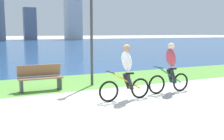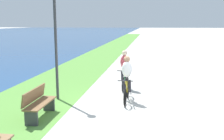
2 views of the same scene
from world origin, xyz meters
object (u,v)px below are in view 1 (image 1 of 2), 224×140
cyclist_lead (126,73)px  cyclist_trailing (170,68)px  bench_far_along_path (40,78)px  lamppost_tall (91,12)px

cyclist_lead → cyclist_trailing: size_ratio=1.01×
bench_far_along_path → lamppost_tall: lamppost_tall is taller
bench_far_along_path → lamppost_tall: size_ratio=0.35×
cyclist_lead → bench_far_along_path: cyclist_lead is taller
bench_far_along_path → lamppost_tall: bearing=3.4°
bench_far_along_path → cyclist_lead: bearing=-50.4°
cyclist_lead → lamppost_tall: lamppost_tall is taller
cyclist_trailing → bench_far_along_path: cyclist_trailing is taller
cyclist_lead → bench_far_along_path: 3.22m
bench_far_along_path → cyclist_trailing: bearing=-29.8°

